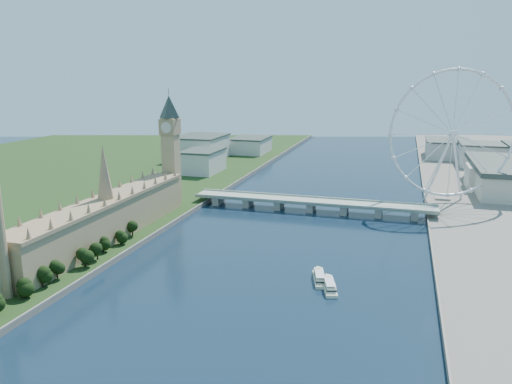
% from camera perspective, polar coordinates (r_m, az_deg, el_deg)
% --- Properties ---
extents(tree_row, '(7.92, 215.92, 19.68)m').
position_cam_1_polar(tree_row, '(304.07, -24.01, -9.59)').
color(tree_row, black).
rests_on(tree_row, ground).
extents(parliament_range, '(24.00, 200.00, 70.00)m').
position_cam_1_polar(parliament_range, '(381.86, -16.62, -2.89)').
color(parliament_range, tan).
rests_on(parliament_range, ground).
extents(big_ben, '(20.02, 20.02, 110.00)m').
position_cam_1_polar(big_ben, '(464.77, -9.78, 6.34)').
color(big_ben, tan).
rests_on(big_ben, ground).
extents(westminster_bridge, '(220.00, 22.00, 9.50)m').
position_cam_1_polar(westminster_bridge, '(457.04, 6.35, -1.32)').
color(westminster_bridge, gray).
rests_on(westminster_bridge, ground).
extents(london_eye, '(113.60, 39.12, 124.30)m').
position_cam_1_polar(london_eye, '(495.77, 21.57, 6.14)').
color(london_eye, silver).
rests_on(london_eye, ground).
extents(county_hall, '(54.00, 144.00, 35.00)m').
position_cam_1_polar(county_hall, '(587.00, 25.77, 0.02)').
color(county_hall, beige).
rests_on(county_hall, ground).
extents(city_skyline, '(505.00, 280.00, 32.00)m').
position_cam_1_polar(city_skyline, '(704.66, 13.33, 4.40)').
color(city_skyline, beige).
rests_on(city_skyline, ground).
extents(tour_boat_near, '(13.53, 28.17, 6.01)m').
position_cam_1_polar(tour_boat_near, '(306.93, 7.25, -10.07)').
color(tour_boat_near, beige).
rests_on(tour_boat_near, ground).
extents(tour_boat_far, '(13.99, 27.98, 5.97)m').
position_cam_1_polar(tour_boat_far, '(296.57, 8.38, -10.97)').
color(tour_boat_far, beige).
rests_on(tour_boat_far, ground).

